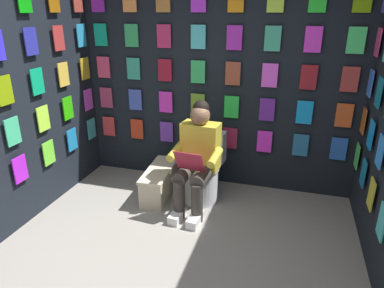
% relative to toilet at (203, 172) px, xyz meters
% --- Properties ---
extents(display_wall_back, '(3.37, 0.14, 2.45)m').
position_rel_toilet_xyz_m(display_wall_back, '(-0.02, -0.51, 0.90)').
color(display_wall_back, black).
rests_on(display_wall_back, ground).
extents(display_wall_right, '(0.14, 2.10, 2.45)m').
position_rel_toilet_xyz_m(display_wall_right, '(1.67, 0.59, 0.90)').
color(display_wall_right, black).
rests_on(display_wall_right, ground).
extents(toilet, '(0.42, 0.57, 0.77)m').
position_rel_toilet_xyz_m(toilet, '(0.00, 0.00, 0.00)').
color(toilet, white).
rests_on(toilet, ground).
extents(person_reading, '(0.55, 0.71, 1.19)m').
position_rel_toilet_xyz_m(person_reading, '(0.02, 0.23, 0.27)').
color(person_reading, gold).
rests_on(person_reading, ground).
extents(comic_longbox_near, '(0.32, 0.78, 0.34)m').
position_rel_toilet_xyz_m(comic_longbox_near, '(0.51, 0.08, -0.16)').
color(comic_longbox_near, beige).
rests_on(comic_longbox_near, ground).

